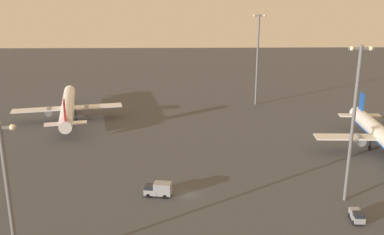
# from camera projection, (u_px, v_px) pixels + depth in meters

# --- Properties ---
(ground_plane) EXTENTS (416.00, 416.00, 0.00)m
(ground_plane) POSITION_uv_depth(u_px,v_px,m) (188.00, 195.00, 96.04)
(ground_plane) COLOR #424449
(airplane_far_stand) EXTENTS (35.13, 45.17, 11.59)m
(airplane_far_stand) POSITION_uv_depth(u_px,v_px,m) (384.00, 137.00, 117.25)
(airplane_far_stand) COLOR silver
(airplane_far_stand) RESTS_ON ground
(airplane_near_gate) EXTENTS (34.24, 43.73, 11.29)m
(airplane_near_gate) POSITION_uv_depth(u_px,v_px,m) (68.00, 107.00, 144.81)
(airplane_near_gate) COLOR white
(airplane_near_gate) RESTS_ON ground
(cargo_loader) EXTENTS (2.21, 4.24, 2.25)m
(cargo_loader) POSITION_uv_depth(u_px,v_px,m) (357.00, 216.00, 85.22)
(cargo_loader) COLOR gray
(cargo_loader) RESTS_ON ground
(catering_truck) EXTENTS (5.95, 3.22, 3.05)m
(catering_truck) POSITION_uv_depth(u_px,v_px,m) (159.00, 189.00, 95.00)
(catering_truck) COLOR gray
(catering_truck) RESTS_ON ground
(apron_light_west) EXTENTS (4.80, 0.90, 31.94)m
(apron_light_west) POSITION_uv_depth(u_px,v_px,m) (354.00, 117.00, 88.48)
(apron_light_west) COLOR slate
(apron_light_west) RESTS_ON ground
(apron_light_central) EXTENTS (4.80, 0.90, 24.44)m
(apron_light_central) POSITION_uv_depth(u_px,v_px,m) (8.00, 190.00, 66.73)
(apron_light_central) COLOR slate
(apron_light_central) RESTS_ON ground
(apron_light_east) EXTENTS (4.80, 0.90, 31.97)m
(apron_light_east) POSITION_uv_depth(u_px,v_px,m) (258.00, 55.00, 158.80)
(apron_light_east) COLOR slate
(apron_light_east) RESTS_ON ground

